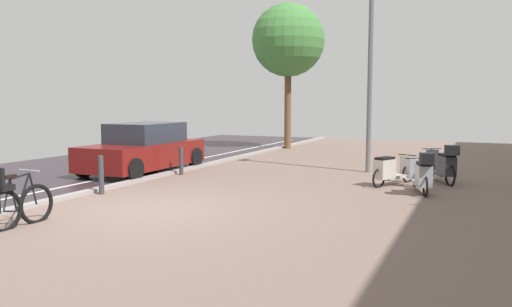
{
  "coord_description": "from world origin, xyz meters",
  "views": [
    {
      "loc": [
        5.82,
        -8.19,
        2.13
      ],
      "look_at": [
        2.07,
        0.3,
        1.16
      ],
      "focal_mm": 35.93,
      "sensor_mm": 36.0,
      "label": 1
    }
  ],
  "objects": [
    {
      "name": "lamp_post",
      "position": [
        2.76,
        7.02,
        3.31
      ],
      "size": [
        0.2,
        0.52,
        5.97
      ],
      "color": "slate",
      "rests_on": "ground"
    },
    {
      "name": "scooter_far",
      "position": [
        4.62,
        3.97,
        0.45
      ],
      "size": [
        0.79,
        1.78,
        1.0
      ],
      "color": "black",
      "rests_on": "ground"
    },
    {
      "name": "scooter_mid",
      "position": [
        4.97,
        5.73,
        0.47
      ],
      "size": [
        1.0,
        1.65,
        1.05
      ],
      "color": "black",
      "rests_on": "ground"
    },
    {
      "name": "ground",
      "position": [
        1.43,
        0.0,
        -0.02
      ],
      "size": [
        21.0,
        40.0,
        0.13
      ],
      "color": "#332830"
    },
    {
      "name": "parked_car_near",
      "position": [
        -3.4,
        4.39,
        0.68
      ],
      "size": [
        1.92,
        4.19,
        1.46
      ],
      "color": "maroon",
      "rests_on": "ground"
    },
    {
      "name": "bollard_near",
      "position": [
        -2.05,
        0.92,
        0.44
      ],
      "size": [
        0.12,
        0.12,
        0.89
      ],
      "color": "#38383D",
      "rests_on": "ground"
    },
    {
      "name": "scooter_near",
      "position": [
        3.76,
        4.79,
        0.39
      ],
      "size": [
        0.92,
        1.62,
        0.76
      ],
      "color": "black",
      "rests_on": "ground"
    },
    {
      "name": "bicycle_foreground",
      "position": [
        -1.31,
        -2.06,
        0.39
      ],
      "size": [
        0.67,
        1.37,
        1.08
      ],
      "color": "black",
      "rests_on": "ground"
    },
    {
      "name": "bollard_far",
      "position": [
        -2.05,
        4.31,
        0.41
      ],
      "size": [
        0.12,
        0.12,
        0.82
      ],
      "color": "#38383D",
      "rests_on": "ground"
    },
    {
      "name": "street_tree",
      "position": [
        -2.07,
        13.18,
        4.73
      ],
      "size": [
        3.19,
        3.19,
        6.35
      ],
      "color": "brown",
      "rests_on": "ground"
    }
  ]
}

